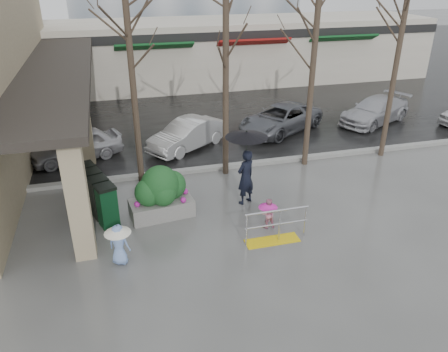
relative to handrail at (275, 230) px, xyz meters
name	(u,v)px	position (x,y,z in m)	size (l,w,h in m)	color
ground	(219,226)	(-1.36, 1.20, -0.38)	(120.00, 120.00, 0.00)	#51514F
street_asphalt	(145,72)	(-1.36, 23.20, -0.37)	(120.00, 36.00, 0.01)	black
curb	(193,170)	(-1.36, 5.20, -0.30)	(120.00, 0.30, 0.15)	gray
canopy_slab	(55,64)	(-6.16, 9.20, 3.25)	(2.80, 18.00, 0.25)	#2D2823
pillar_front	(78,199)	(-5.26, 0.70, 1.37)	(0.55, 0.55, 3.50)	tan
pillar_back	(83,121)	(-5.26, 7.20, 1.37)	(0.55, 0.55, 3.50)	tan
storefront_row	(180,53)	(0.64, 19.17, 1.64)	(34.00, 6.74, 4.00)	beige
handrail	(275,230)	(0.00, 0.00, 0.00)	(1.90, 0.50, 1.03)	yellow
tree_west	(129,40)	(-3.36, 4.80, 4.71)	(3.20, 3.20, 6.80)	#382B21
tree_midwest	(226,31)	(-0.16, 4.80, 4.86)	(3.20, 3.20, 7.00)	#382B21
tree_mideast	(315,39)	(3.14, 4.80, 4.48)	(3.20, 3.20, 6.50)	#382B21
tree_east	(404,21)	(6.64, 4.80, 5.01)	(3.20, 3.20, 7.20)	#382B21
woman	(246,162)	(-0.13, 2.39, 1.12)	(1.38, 1.38, 2.57)	black
child_pink	(268,211)	(0.06, 0.75, 0.19)	(0.58, 0.58, 0.97)	pink
child_blue	(119,241)	(-4.36, 0.10, 0.33)	(0.71, 0.71, 1.17)	#7EA0E1
planter	(161,192)	(-2.94, 2.30, 0.44)	(2.06, 1.22, 1.71)	slate
news_boxes	(97,194)	(-4.90, 2.99, 0.31)	(1.30, 2.49, 1.36)	#0D3C1E
car_a	(76,145)	(-5.71, 7.65, 0.25)	(1.49, 3.70, 1.26)	#BCBBC1
car_b	(188,134)	(-1.08, 7.67, 0.25)	(1.33, 3.82, 1.26)	silver
car_c	(280,119)	(3.60, 8.65, 0.25)	(2.09, 4.53, 1.26)	slate
car_d	(375,110)	(8.68, 8.62, 0.25)	(1.77, 4.34, 1.26)	#B5B5BA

